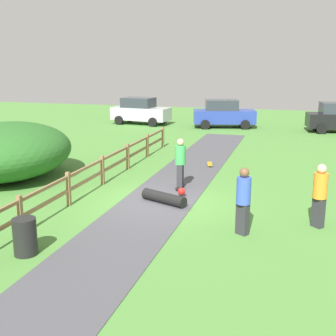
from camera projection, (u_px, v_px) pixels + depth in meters
The scene contains 12 objects.
ground_plane at pixel (159, 201), 14.57m from camera, with size 60.00×60.00×0.00m, color #4C8438.
asphalt_path at pixel (159, 200), 14.57m from camera, with size 2.40×28.00×0.02m, color #47474C.
wooden_fence at pixel (87, 176), 15.12m from camera, with size 0.12×18.12×1.10m.
bush_large at pixel (8, 151), 17.15m from camera, with size 4.65×5.58×2.19m, color #286023.
trash_bin at pixel (25, 237), 10.42m from camera, with size 0.56×0.56×0.90m, color black.
skater_riding at pixel (180, 161), 15.68m from camera, with size 0.40×0.81×1.82m.
skater_fallen at pixel (165, 197), 14.27m from camera, with size 1.63×1.47×0.36m.
skateboard_loose at pixel (210, 164), 19.41m from camera, with size 0.38×0.82×0.08m.
bystander_blue at pixel (243, 198), 11.52m from camera, with size 0.52×0.52×1.82m.
bystander_orange at pixel (320, 193), 12.04m from camera, with size 0.54×0.54×1.79m.
parked_car_blue at pixel (224, 114), 30.51m from camera, with size 4.49×2.78×1.92m.
parked_car_silver at pixel (140, 111), 32.18m from camera, with size 4.37×2.37×1.92m.
Camera 1 is at (4.17, -13.27, 4.48)m, focal length 47.21 mm.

